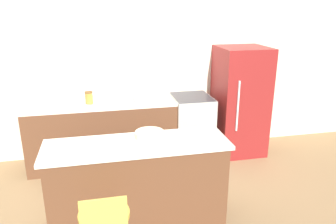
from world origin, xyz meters
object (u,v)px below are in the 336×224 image
object	(u,v)px
refrigerator	(240,101)
oven_range	(191,126)
kettle	(73,99)
mixing_bowl	(142,97)

from	to	relation	value
refrigerator	oven_range	bearing A→B (deg)	177.79
refrigerator	kettle	distance (m)	2.47
refrigerator	mixing_bowl	size ratio (longest dim) A/B	6.91
refrigerator	kettle	xyz separation A→B (m)	(-2.47, -0.01, 0.19)
oven_range	refrigerator	size ratio (longest dim) A/B	0.57
kettle	mixing_bowl	xyz separation A→B (m)	(0.95, 0.00, -0.03)
oven_range	kettle	xyz separation A→B (m)	(-1.71, -0.04, 0.55)
oven_range	kettle	bearing A→B (deg)	-178.59
refrigerator	mixing_bowl	world-z (taller)	refrigerator
refrigerator	mixing_bowl	bearing A→B (deg)	-179.52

